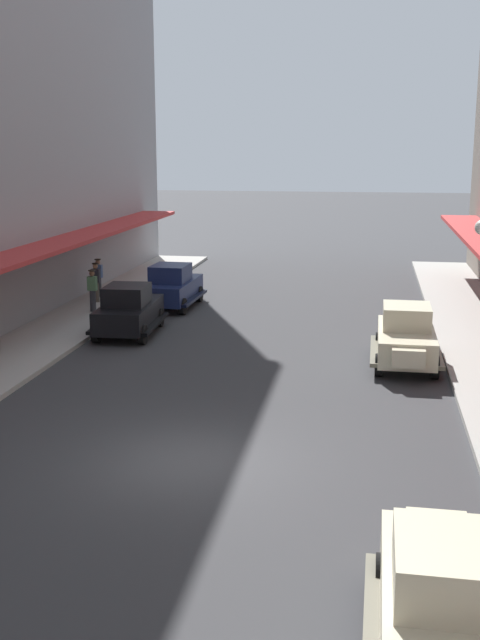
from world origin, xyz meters
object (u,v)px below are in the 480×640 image
parked_car_2 (129,309)px  pedestrian_2 (96,282)px  parked_car_0 (172,285)px  parked_car_3 (406,335)px  parked_car_1 (448,597)px  pedestrian_0 (92,290)px  pedestrian_3 (98,277)px

parked_car_2 → pedestrian_2: bearing=121.5°
parked_car_0 → pedestrian_2: 3.29m
parked_car_3 → pedestrian_2: bearing=150.2°
parked_car_0 → parked_car_1: bearing=-67.0°
parked_car_0 → pedestrian_0: bearing=-144.7°
pedestrian_2 → pedestrian_3: bearing=104.7°
parked_car_0 → pedestrian_2: bearing=-177.9°
pedestrian_0 → parked_car_1: bearing=-58.8°
parked_car_0 → parked_car_1: 23.73m
pedestrian_3 → pedestrian_2: bearing=-75.3°
parked_car_0 → parked_car_3: 11.86m
parked_car_2 → pedestrian_0: (-2.44, 2.99, 0.07)m
parked_car_2 → parked_car_3: bearing=-13.9°
parked_car_1 → parked_car_3: same height
parked_car_1 → pedestrian_3: bearing=119.4°
parked_car_1 → pedestrian_2: parked_car_1 is taller
parked_car_3 → pedestrian_3: parked_car_3 is taller
parked_car_1 → pedestrian_0: (-12.05, 19.88, 0.07)m
parked_car_0 → parked_car_3: same height
parked_car_2 → pedestrian_2: size_ratio=2.59×
pedestrian_2 → pedestrian_0: bearing=-74.3°
pedestrian_2 → pedestrian_3: (-0.30, 1.16, 0.00)m
parked_car_0 → parked_car_2: size_ratio=0.99×
parked_car_0 → parked_car_2: bearing=-93.8°
parked_car_3 → pedestrian_2: size_ratio=2.56×
parked_car_1 → pedestrian_0: parked_car_1 is taller
parked_car_2 → pedestrian_0: parked_car_2 is taller
parked_car_3 → pedestrian_3: bearing=147.0°
parked_car_1 → parked_car_3: bearing=89.9°
parked_car_2 → pedestrian_3: 6.82m
parked_car_3 → pedestrian_3: (-12.91, 8.37, 0.07)m
parked_car_3 → parked_car_1: bearing=-90.1°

